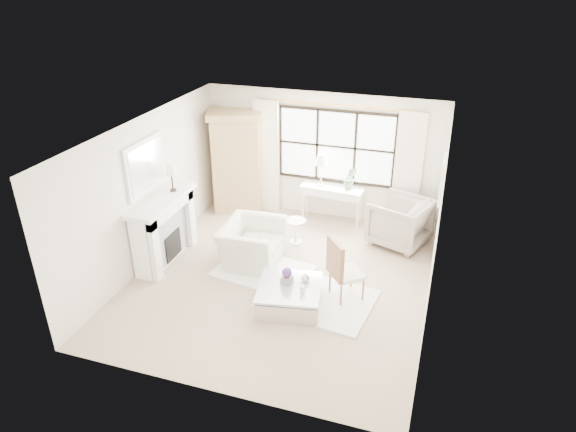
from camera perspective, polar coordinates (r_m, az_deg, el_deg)
name	(u,v)px	position (r m, az deg, el deg)	size (l,w,h in m)	color
floor	(281,279)	(9.11, -0.84, -7.05)	(5.50, 5.50, 0.00)	tan
ceiling	(279,131)	(7.94, -0.97, 9.38)	(5.50, 5.50, 0.00)	white
wall_back	(322,156)	(10.87, 3.79, 6.66)	(5.00, 5.00, 0.00)	white
wall_front	(206,307)	(6.27, -9.11, -9.98)	(5.00, 5.00, 0.00)	silver
wall_left	(147,192)	(9.47, -15.39, 2.62)	(5.50, 5.50, 0.00)	beige
wall_right	(436,233)	(8.07, 16.16, -1.83)	(5.50, 5.50, 0.00)	white
window_pane	(336,146)	(10.71, 5.37, 7.70)	(2.40, 0.02, 1.50)	white
window_frame	(336,147)	(10.70, 5.35, 7.69)	(2.50, 0.04, 1.50)	black
curtain_rod	(337,105)	(10.40, 5.50, 12.14)	(0.04, 0.04, 3.30)	#BD8541
curtain_left	(267,157)	(11.16, -2.38, 6.60)	(0.55, 0.10, 2.47)	white
curtain_right	(408,173)	(10.56, 13.15, 4.71)	(0.55, 0.10, 2.47)	silver
fireplace	(163,228)	(9.66, -13.76, -1.34)	(0.58, 1.66, 1.26)	white
mirror_frame	(145,166)	(9.28, -15.59, 5.36)	(0.05, 1.15, 0.95)	white
mirror_glass	(147,166)	(9.26, -15.43, 5.34)	(0.02, 1.00, 0.80)	silver
art_frame	(442,179)	(9.54, 16.73, 3.91)	(0.04, 0.62, 0.82)	white
art_canvas	(441,179)	(9.54, 16.61, 3.93)	(0.01, 0.52, 0.72)	beige
mantel_lamp	(171,171)	(9.48, -12.87, 4.93)	(0.22, 0.22, 0.51)	black
armoire	(236,161)	(11.22, -5.75, 6.08)	(1.29, 1.02, 2.24)	tan
console_table	(332,204)	(10.93, 4.87, 1.33)	(1.33, 0.56, 0.80)	white
console_lamp	(322,160)	(10.60, 3.75, 6.18)	(0.28, 0.28, 0.69)	#B4843E
orchid_plant	(350,178)	(10.59, 6.93, 4.20)	(0.27, 0.22, 0.50)	#4F6845
side_table	(296,228)	(10.07, 0.88, -1.35)	(0.40, 0.40, 0.51)	white
rug_left	(263,271)	(9.34, -2.77, -6.08)	(1.63, 1.15, 0.03)	white
rug_right	(317,299)	(8.61, 3.27, -9.21)	(1.79, 1.34, 0.03)	white
club_armchair	(252,243)	(9.46, -4.06, -3.04)	(1.17, 1.02, 0.76)	beige
wingback_chair	(399,222)	(10.23, 12.28, -0.63)	(1.01, 1.04, 0.94)	gray
french_chair	(345,282)	(8.55, 6.37, -7.25)	(0.68, 0.68, 1.08)	#915F3C
coffee_table	(289,296)	(8.38, 0.16, -8.93)	(1.16, 1.16, 0.38)	silver
planter_box	(287,280)	(8.30, -0.13, -7.13)	(0.16, 0.16, 0.12)	slate
planter_flowers	(287,273)	(8.22, -0.13, -6.30)	(0.16, 0.16, 0.16)	#4F2B6C
pillar_candle	(302,289)	(8.09, 1.62, -8.14)	(0.08, 0.08, 0.12)	beige
coffee_vase	(305,277)	(8.35, 1.94, -6.82)	(0.14, 0.14, 0.15)	silver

